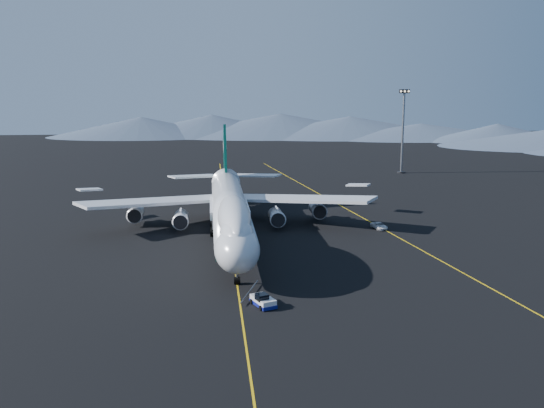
{
  "coord_description": "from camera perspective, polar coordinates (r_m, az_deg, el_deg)",
  "views": [
    {
      "loc": [
        -3.58,
        -110.62,
        28.56
      ],
      "look_at": [
        8.1,
        2.51,
        6.0
      ],
      "focal_mm": 40.0,
      "sensor_mm": 36.0,
      "label": 1
    }
  ],
  "objects": [
    {
      "name": "pushback_tug",
      "position": [
        80.34,
        -0.84,
        -9.17
      ],
      "size": [
        3.48,
        4.62,
        1.8
      ],
      "rotation": [
        0.0,
        0.0,
        0.39
      ],
      "color": "silver",
      "rests_on": "ground"
    },
    {
      "name": "boeing_747",
      "position": [
        113.02,
        -3.96,
        -0.42
      ],
      "size": [
        59.62,
        72.43,
        19.37
      ],
      "color": "silver",
      "rests_on": "ground"
    },
    {
      "name": "floodlight_mast",
      "position": [
        201.51,
        12.21,
        6.73
      ],
      "size": [
        3.33,
        2.5,
        26.94
      ],
      "rotation": [
        0.0,
        0.0,
        0.26
      ],
      "color": "black",
      "rests_on": "ground"
    },
    {
      "name": "taxiway_line_main",
      "position": [
        114.3,
        -3.92,
        -3.27
      ],
      "size": [
        0.25,
        220.0,
        0.01
      ],
      "primitive_type": "cube",
      "color": "gold",
      "rests_on": "ground"
    },
    {
      "name": "taxiway_line_side",
      "position": [
        128.42,
        9.42,
        -1.78
      ],
      "size": [
        28.08,
        198.09,
        0.01
      ],
      "primitive_type": "cube",
      "rotation": [
        0.0,
        0.0,
        0.14
      ],
      "color": "gold",
      "rests_on": "ground"
    },
    {
      "name": "ground",
      "position": [
        114.3,
        -3.92,
        -3.28
      ],
      "size": [
        500.0,
        500.0,
        0.0
      ],
      "primitive_type": "plane",
      "color": "black",
      "rests_on": "ground"
    },
    {
      "name": "service_van",
      "position": [
        123.47,
        10.05,
        -2.03
      ],
      "size": [
        2.86,
        4.85,
        1.27
      ],
      "primitive_type": "imported",
      "rotation": [
        0.0,
        0.0,
        0.18
      ],
      "color": "white",
      "rests_on": "ground"
    }
  ]
}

